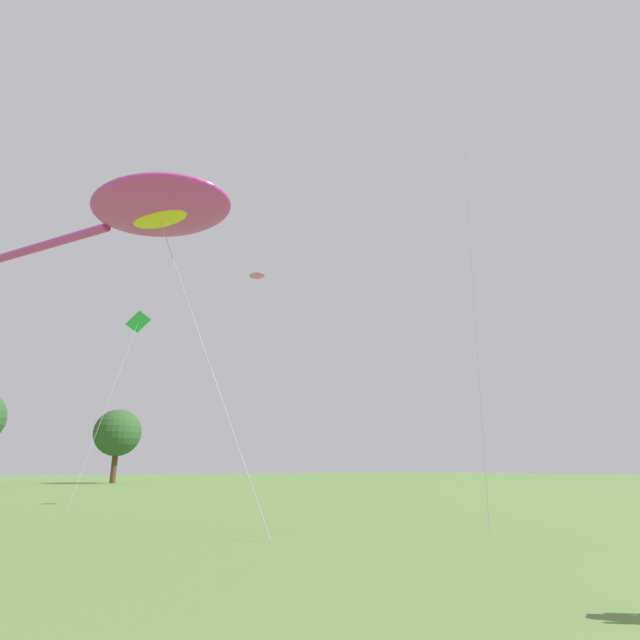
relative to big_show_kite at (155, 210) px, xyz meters
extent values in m
ellipsoid|color=#CC3899|center=(0.11, -0.24, 0.02)|extent=(5.95, 6.59, 0.97)
cylinder|color=#CC3899|center=(-2.59, 5.68, -0.12)|extent=(3.49, 7.09, 0.35)
ellipsoid|color=yellow|center=(0.11, -0.24, -0.41)|extent=(1.88, 2.56, 0.35)
cylinder|color=#B2B2B7|center=(1.05, -2.64, -5.56)|extent=(1.92, 4.82, 10.21)
cylinder|color=#B2B2B7|center=(7.78, -7.65, 1.01)|extent=(0.64, 0.95, 23.34)
cube|color=green|center=(3.62, 11.79, -0.91)|extent=(1.46, 1.15, 1.04)
cylinder|color=#B2B2B7|center=(2.00, 10.23, -5.78)|extent=(3.27, 3.14, 9.76)
ellipsoid|color=pink|center=(8.13, 6.47, 1.35)|extent=(0.97, 1.11, 0.37)
cylinder|color=#B2B2B7|center=(9.60, 7.27, -4.65)|extent=(2.97, 1.61, 12.01)
cylinder|color=#513823|center=(14.35, 48.52, -8.84)|extent=(0.67, 0.67, 3.63)
sphere|color=#2D5628|center=(14.35, 48.52, -4.80)|extent=(5.55, 5.55, 5.55)
camera|label=1|loc=(-5.62, -16.76, -8.86)|focal=29.02mm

